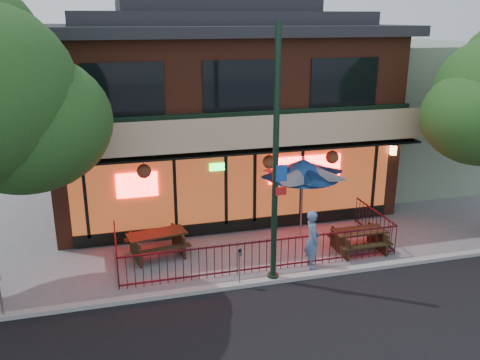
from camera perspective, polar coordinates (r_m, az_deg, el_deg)
The scene contains 11 objects.
ground at distance 14.93m, azimuth 3.22°, elevation -10.47°, with size 80.00×80.00×0.00m, color gray.
curb at distance 14.49m, azimuth 3.84°, elevation -11.16°, with size 80.00×0.25×0.12m, color #999993.
restaurant_building at distance 20.23m, azimuth -2.92°, elevation 9.44°, with size 12.96×9.49×8.05m.
neighbor_building at distance 24.43m, azimuth 18.09°, elevation 7.37°, with size 6.00×7.00×6.00m, color gray.
patio_fence at distance 15.07m, azimuth 2.66°, elevation -7.48°, with size 8.44×2.62×1.00m.
street_light at distance 13.36m, azimuth 3.99°, elevation 0.71°, with size 0.43×0.32×7.00m.
picnic_table_left at distance 15.96m, azimuth -9.30°, elevation -6.74°, with size 1.98×1.64×0.76m.
picnic_table_right at distance 16.48m, azimuth 13.21°, elevation -6.28°, with size 1.68×1.29×0.71m.
patio_umbrella at distance 16.75m, azimuth 7.08°, elevation 1.32°, with size 2.41×2.41×2.75m.
pedestrian at distance 15.06m, azimuth 8.11°, elevation -6.61°, with size 0.65×0.42×1.77m, color #4E749D.
parking_meter_near at distance 13.90m, azimuth -0.08°, elevation -9.03°, with size 0.12×0.11×1.17m.
Camera 1 is at (-4.19, -12.46, 7.07)m, focal length 38.00 mm.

